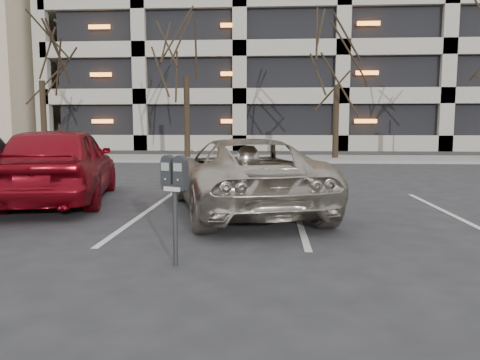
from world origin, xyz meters
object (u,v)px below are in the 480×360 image
Objects in this scene: suv_silver at (243,175)px; tree_c at (338,38)px; tree_b at (186,24)px; parking_meter at (174,183)px; tree_a at (39,32)px; car_red at (61,164)px.

tree_c is at bearing -120.47° from suv_silver.
tree_c is 1.44× the size of suv_silver.
tree_b is 1.12× the size of tree_c.
parking_meter is at bearing -103.86° from tree_c.
tree_b reaches higher than parking_meter.
suv_silver is (10.39, -13.41, -5.34)m from tree_a.
tree_a is at bearing -67.63° from suv_silver.
parking_meter is at bearing -80.58° from tree_b.
tree_b is at bearing 122.75° from parking_meter.
tree_a reaches higher than suv_silver.
parking_meter is 5.48m from car_red.
suv_silver is (-3.61, -13.41, -4.91)m from tree_c.
car_red is at bearing -27.25° from suv_silver.
tree_c is at bearing 0.00° from tree_b.
tree_a is 1.08× the size of tree_c.
tree_b is at bearing 0.00° from tree_a.
car_red reaches higher than suv_silver.
tree_a reaches higher than car_red.
tree_a reaches higher than tree_c.
car_red is (-7.49, -12.59, -4.78)m from tree_c.
tree_b reaches higher than tree_c.
tree_b reaches higher than tree_a.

